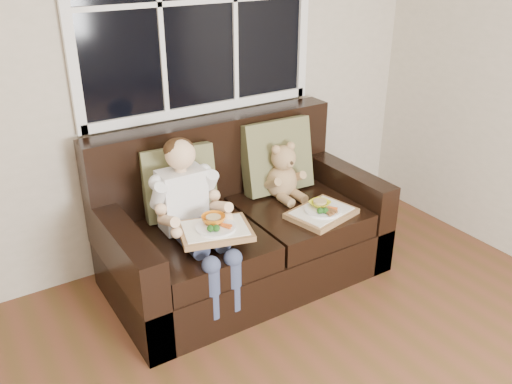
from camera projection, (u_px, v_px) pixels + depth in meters
room_walls at (505, 167)px, 1.07m from camera, size 4.52×5.02×2.71m
window_back at (197, 1)px, 3.22m from camera, size 1.62×0.04×1.37m
loveseat at (240, 230)px, 3.44m from camera, size 1.70×0.92×0.96m
pillow_left at (179, 182)px, 3.24m from camera, size 0.46×0.27×0.45m
pillow_right at (277, 156)px, 3.58m from camera, size 0.49×0.24×0.49m
child at (190, 206)px, 3.02m from camera, size 0.38×0.59×0.86m
teddy_bear at (283, 175)px, 3.51m from camera, size 0.22×0.28×0.38m
tray_left at (215, 229)px, 2.92m from camera, size 0.45×0.38×0.09m
tray_right at (322, 212)px, 3.31m from camera, size 0.44×0.37×0.09m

